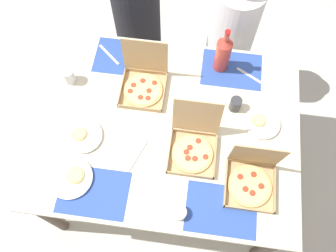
# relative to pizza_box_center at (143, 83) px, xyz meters

# --- Properties ---
(ground_plane) EXTENTS (6.00, 6.00, 0.00)m
(ground_plane) POSITION_rel_pizza_box_center_xyz_m (0.18, -0.23, -0.82)
(ground_plane) COLOR beige
(dining_table) EXTENTS (1.46, 1.15, 0.78)m
(dining_table) POSITION_rel_pizza_box_center_xyz_m (0.18, -0.23, -0.15)
(dining_table) COLOR #3F3328
(dining_table) RESTS_ON ground_plane
(placemat_near_left) EXTENTS (0.36, 0.26, 0.00)m
(placemat_near_left) POSITION_rel_pizza_box_center_xyz_m (-0.15, -0.66, -0.04)
(placemat_near_left) COLOR #2D4C9E
(placemat_near_left) RESTS_ON dining_table
(placemat_near_right) EXTENTS (0.36, 0.26, 0.00)m
(placemat_near_right) POSITION_rel_pizza_box_center_xyz_m (0.50, -0.66, -0.04)
(placemat_near_right) COLOR #2D4C9E
(placemat_near_right) RESTS_ON dining_table
(placemat_far_left) EXTENTS (0.36, 0.26, 0.00)m
(placemat_far_left) POSITION_rel_pizza_box_center_xyz_m (-0.15, 0.19, -0.04)
(placemat_far_left) COLOR #2D4C9E
(placemat_far_left) RESTS_ON dining_table
(placemat_far_right) EXTENTS (0.36, 0.26, 0.00)m
(placemat_far_right) POSITION_rel_pizza_box_center_xyz_m (0.50, 0.19, -0.04)
(placemat_far_right) COLOR #2D4C9E
(placemat_far_right) RESTS_ON dining_table
(pizza_box_center) EXTENTS (0.26, 0.27, 0.29)m
(pizza_box_center) POSITION_rel_pizza_box_center_xyz_m (0.00, 0.00, 0.00)
(pizza_box_center) COLOR tan
(pizza_box_center) RESTS_ON dining_table
(pizza_box_corner_right) EXTENTS (0.25, 0.30, 0.29)m
(pizza_box_corner_right) POSITION_rel_pizza_box_center_xyz_m (0.33, -0.35, -0.00)
(pizza_box_corner_right) COLOR tan
(pizza_box_corner_right) RESTS_ON dining_table
(pizza_box_edge_far) EXTENTS (0.26, 0.26, 0.29)m
(pizza_box_edge_far) POSITION_rel_pizza_box_center_xyz_m (0.64, -0.49, -0.00)
(pizza_box_edge_far) COLOR tan
(pizza_box_edge_far) RESTS_ON dining_table
(plate_far_right) EXTENTS (0.23, 0.23, 0.03)m
(plate_far_right) POSITION_rel_pizza_box_center_xyz_m (-0.28, -0.60, -0.04)
(plate_far_right) COLOR white
(plate_far_right) RESTS_ON dining_table
(plate_near_right) EXTENTS (0.21, 0.21, 0.03)m
(plate_near_right) POSITION_rel_pizza_box_center_xyz_m (-0.28, -0.36, -0.04)
(plate_near_right) COLOR white
(plate_near_right) RESTS_ON dining_table
(plate_middle) EXTENTS (0.20, 0.20, 0.03)m
(plate_middle) POSITION_rel_pizza_box_center_xyz_m (0.69, -0.15, -0.04)
(plate_middle) COLOR white
(plate_middle) RESTS_ON dining_table
(soda_bottle) EXTENTS (0.09, 0.09, 0.32)m
(soda_bottle) POSITION_rel_pizza_box_center_xyz_m (0.43, 0.20, 0.09)
(soda_bottle) COLOR #B2382D
(soda_bottle) RESTS_ON dining_table
(cup_dark) EXTENTS (0.07, 0.07, 0.09)m
(cup_dark) POSITION_rel_pizza_box_center_xyz_m (0.53, -0.07, -0.00)
(cup_dark) COLOR #333338
(cup_dark) RESTS_ON dining_table
(cup_clear_right) EXTENTS (0.07, 0.07, 0.10)m
(cup_clear_right) POSITION_rel_pizza_box_center_xyz_m (-0.44, -0.01, 0.00)
(cup_clear_right) COLOR silver
(cup_clear_right) RESTS_ON dining_table
(condiment_bowl) EXTENTS (0.08, 0.08, 0.04)m
(condiment_bowl) POSITION_rel_pizza_box_center_xyz_m (0.30, -0.71, -0.02)
(condiment_bowl) COLOR white
(condiment_bowl) RESTS_ON dining_table
(knife_by_far_right) EXTENTS (0.09, 0.20, 0.00)m
(knife_by_far_right) POSITION_rel_pizza_box_center_xyz_m (0.04, -0.43, -0.04)
(knife_by_far_right) COLOR #B7B7BC
(knife_by_far_right) RESTS_ON dining_table
(fork_by_far_left) EXTENTS (0.17, 0.11, 0.00)m
(fork_by_far_left) POSITION_rel_pizza_box_center_xyz_m (0.62, 0.16, -0.04)
(fork_by_far_left) COLOR #B7B7BC
(fork_by_far_left) RESTS_ON dining_table
(fork_by_near_right) EXTENTS (0.06, 0.19, 0.00)m
(fork_by_near_right) POSITION_rel_pizza_box_center_xyz_m (0.34, -0.05, -0.04)
(fork_by_near_right) COLOR #B7B7BC
(fork_by_near_right) RESTS_ON dining_table
(fork_by_near_left) EXTENTS (0.15, 0.14, 0.00)m
(fork_by_near_left) POSITION_rel_pizza_box_center_xyz_m (-0.25, 0.20, -0.04)
(fork_by_near_left) COLOR #B7B7BC
(fork_by_near_left) RESTS_ON dining_table
(diner_left_seat) EXTENTS (0.32, 0.32, 1.22)m
(diner_left_seat) POSITION_rel_pizza_box_center_xyz_m (-0.15, 0.60, -0.27)
(diner_left_seat) COLOR black
(diner_left_seat) RESTS_ON ground_plane
(diner_right_seat) EXTENTS (0.32, 0.32, 1.20)m
(diner_right_seat) POSITION_rel_pizza_box_center_xyz_m (0.50, 0.60, -0.28)
(diner_right_seat) COLOR white
(diner_right_seat) RESTS_ON ground_plane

